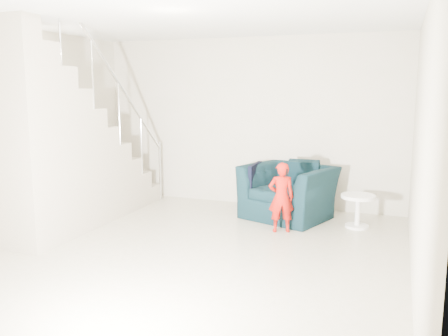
{
  "coord_description": "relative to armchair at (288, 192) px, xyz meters",
  "views": [
    {
      "loc": [
        2.31,
        -4.61,
        1.89
      ],
      "look_at": [
        0.15,
        1.2,
        0.85
      ],
      "focal_mm": 38.0,
      "sensor_mm": 36.0,
      "label": 1
    }
  ],
  "objects": [
    {
      "name": "floor",
      "position": [
        -0.82,
        -2.12,
        -0.39
      ],
      "size": [
        5.5,
        5.5,
        0.0
      ],
      "primitive_type": "plane",
      "color": "tan",
      "rests_on": "ground"
    },
    {
      "name": "ceiling",
      "position": [
        -0.82,
        -2.12,
        2.31
      ],
      "size": [
        5.5,
        5.5,
        0.0
      ],
      "primitive_type": "plane",
      "rotation": [
        3.14,
        0.0,
        0.0
      ],
      "color": "silver",
      "rests_on": "back_wall"
    },
    {
      "name": "back_wall",
      "position": [
        -0.82,
        0.63,
        0.96
      ],
      "size": [
        5.0,
        0.0,
        5.0
      ],
      "primitive_type": "plane",
      "rotation": [
        1.57,
        0.0,
        0.0
      ],
      "color": "#B2AC91",
      "rests_on": "floor"
    },
    {
      "name": "right_wall",
      "position": [
        1.68,
        -2.12,
        0.96
      ],
      "size": [
        0.0,
        5.5,
        5.5
      ],
      "primitive_type": "plane",
      "rotation": [
        1.57,
        0.0,
        -1.57
      ],
      "color": "#B2AC91",
      "rests_on": "floor"
    },
    {
      "name": "armchair",
      "position": [
        0.0,
        0.0,
        0.0
      ],
      "size": [
        1.47,
        1.37,
        0.77
      ],
      "primitive_type": "imported",
      "rotation": [
        0.0,
        0.0,
        -0.33
      ],
      "color": "black",
      "rests_on": "floor"
    },
    {
      "name": "toddler",
      "position": [
        0.07,
        -0.73,
        0.08
      ],
      "size": [
        0.4,
        0.33,
        0.94
      ],
      "primitive_type": "imported",
      "rotation": [
        0.0,
        0.0,
        3.52
      ],
      "color": "#A4050D",
      "rests_on": "floor"
    },
    {
      "name": "side_table",
      "position": [
        1.01,
        -0.18,
        -0.08
      ],
      "size": [
        0.46,
        0.46,
        0.46
      ],
      "color": "white",
      "rests_on": "floor"
    },
    {
      "name": "staircase",
      "position": [
        -2.82,
        -1.57,
        0.56
      ],
      "size": [
        1.02,
        3.03,
        3.62
      ],
      "color": "#ADA089",
      "rests_on": "floor"
    },
    {
      "name": "cushion",
      "position": [
        0.18,
        0.23,
        0.24
      ],
      "size": [
        0.46,
        0.22,
        0.45
      ],
      "primitive_type": "cube",
      "rotation": [
        0.21,
        0.0,
        0.0
      ],
      "color": "black",
      "rests_on": "armchair"
    },
    {
      "name": "throw",
      "position": [
        -0.5,
        -0.04,
        0.1
      ],
      "size": [
        0.05,
        0.54,
        0.61
      ],
      "primitive_type": "cube",
      "color": "black",
      "rests_on": "armchair"
    },
    {
      "name": "phone",
      "position": [
        0.14,
        -0.77,
        0.43
      ],
      "size": [
        0.04,
        0.05,
        0.1
      ],
      "primitive_type": "cube",
      "rotation": [
        0.0,
        0.0,
        0.41
      ],
      "color": "black",
      "rests_on": "toddler"
    }
  ]
}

